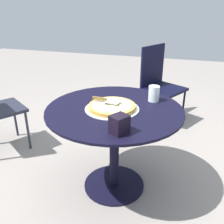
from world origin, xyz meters
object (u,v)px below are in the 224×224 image
Objects in this scene: pizza_server at (106,100)px; patio_chair_near at (159,80)px; drinking_cup at (154,94)px; napkin_dispenser at (119,124)px; pizza_on_tray at (112,107)px; patio_table at (114,129)px.

pizza_server is 0.23× the size of patio_chair_near.
patio_chair_near is at bearing -176.01° from drinking_cup.
napkin_dispenser is at bearing 29.31° from pizza_server.
pizza_server is 1.40m from patio_chair_near.
pizza_server reaches higher than pizza_on_tray.
pizza_server is (-0.02, -0.05, 0.04)m from pizza_on_tray.
patio_table is at bearing -128.03° from napkin_dispenser.
patio_table is 1.38m from patio_chair_near.
patio_table is 0.19m from pizza_on_tray.
patio_chair_near is at bearing 170.06° from pizza_server.
patio_table is 2.55× the size of pizza_on_tray.
pizza_on_tray is at bearing -125.12° from napkin_dispenser.
pizza_on_tray is 0.36m from drinking_cup.
patio_chair_near is (-1.38, 0.18, -0.20)m from pizza_on_tray.
napkin_dispenser is (0.34, 0.13, 0.23)m from patio_table.
napkin_dispenser is at bearing 20.45° from patio_table.
pizza_server is 1.79× the size of drinking_cup.
drinking_cup is 1.17m from patio_chair_near.
patio_table is at bearing 83.55° from pizza_server.
patio_table is 1.08× the size of patio_chair_near.
drinking_cup is (-0.22, 0.32, 0.00)m from pizza_server.
pizza_on_tray is (0.01, -0.01, 0.19)m from patio_table.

